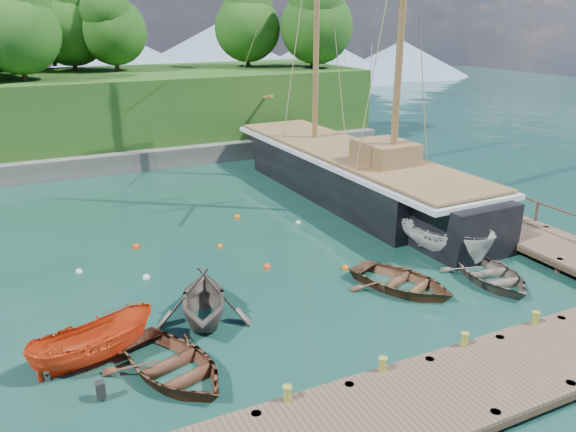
% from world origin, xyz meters
% --- Properties ---
extents(ground, '(160.00, 160.00, 0.00)m').
position_xyz_m(ground, '(0.00, 0.00, 0.00)').
color(ground, '#103928').
rests_on(ground, ground).
extents(dock_near, '(20.00, 3.20, 1.10)m').
position_xyz_m(dock_near, '(2.00, -6.50, 0.43)').
color(dock_near, brown).
rests_on(dock_near, ground).
extents(dock_east, '(3.20, 24.00, 1.10)m').
position_xyz_m(dock_east, '(11.50, 7.00, 0.43)').
color(dock_east, brown).
rests_on(dock_east, ground).
extents(bollard_0, '(0.26, 0.26, 0.45)m').
position_xyz_m(bollard_0, '(-4.00, -5.10, 0.00)').
color(bollard_0, olive).
rests_on(bollard_0, ground).
extents(bollard_1, '(0.26, 0.26, 0.45)m').
position_xyz_m(bollard_1, '(-1.00, -5.10, 0.00)').
color(bollard_1, olive).
rests_on(bollard_1, ground).
extents(bollard_2, '(0.26, 0.26, 0.45)m').
position_xyz_m(bollard_2, '(2.00, -5.10, 0.00)').
color(bollard_2, olive).
rests_on(bollard_2, ground).
extents(bollard_3, '(0.26, 0.26, 0.45)m').
position_xyz_m(bollard_3, '(5.00, -5.10, 0.00)').
color(bollard_3, olive).
rests_on(bollard_3, ground).
extents(rowboat_0, '(4.41, 5.20, 0.92)m').
position_xyz_m(rowboat_0, '(-6.23, -1.86, 0.00)').
color(rowboat_0, '#55311F').
rests_on(rowboat_0, ground).
extents(rowboat_1, '(4.43, 4.77, 2.05)m').
position_xyz_m(rowboat_1, '(-4.42, 0.80, 0.00)').
color(rowboat_1, '#59514A').
rests_on(rowboat_1, ground).
extents(rowboat_2, '(4.53, 5.14, 0.88)m').
position_xyz_m(rowboat_2, '(3.33, -0.22, 0.00)').
color(rowboat_2, brown).
rests_on(rowboat_2, ground).
extents(rowboat_3, '(3.57, 4.58, 0.87)m').
position_xyz_m(rowboat_3, '(7.00, -1.19, 0.00)').
color(rowboat_3, '#61584F').
rests_on(rowboat_3, ground).
extents(motorboat_orange, '(4.16, 2.29, 1.52)m').
position_xyz_m(motorboat_orange, '(-8.24, -0.14, 0.00)').
color(motorboat_orange, red).
rests_on(motorboat_orange, ground).
extents(cabin_boat_white, '(3.08, 5.00, 1.81)m').
position_xyz_m(cabin_boat_white, '(7.00, 1.66, 0.00)').
color(cabin_boat_white, silver).
rests_on(cabin_boat_white, ground).
extents(schooner, '(5.77, 28.51, 21.08)m').
position_xyz_m(schooner, '(7.90, 11.27, 1.17)').
color(schooner, black).
rests_on(schooner, ground).
extents(mooring_buoy_0, '(0.32, 0.32, 0.32)m').
position_xyz_m(mooring_buoy_0, '(-5.52, 5.09, 0.00)').
color(mooring_buoy_0, silver).
rests_on(mooring_buoy_0, ground).
extents(mooring_buoy_1, '(0.29, 0.29, 0.29)m').
position_xyz_m(mooring_buoy_1, '(-1.71, 6.92, 0.00)').
color(mooring_buoy_1, '#D94B0E').
rests_on(mooring_buoy_1, ground).
extents(mooring_buoy_2, '(0.33, 0.33, 0.33)m').
position_xyz_m(mooring_buoy_2, '(-0.65, 3.90, 0.00)').
color(mooring_buoy_2, '#F14214').
rests_on(mooring_buoy_2, ground).
extents(mooring_buoy_3, '(0.28, 0.28, 0.28)m').
position_xyz_m(mooring_buoy_3, '(3.00, 8.20, 0.00)').
color(mooring_buoy_3, silver).
rests_on(mooring_buoy_3, ground).
extents(mooring_buoy_4, '(0.36, 0.36, 0.36)m').
position_xyz_m(mooring_buoy_4, '(-5.24, 8.56, 0.00)').
color(mooring_buoy_4, '#ED350B').
rests_on(mooring_buoy_4, ground).
extents(mooring_buoy_5, '(0.34, 0.34, 0.34)m').
position_xyz_m(mooring_buoy_5, '(0.45, 10.36, 0.00)').
color(mooring_buoy_5, orange).
rests_on(mooring_buoy_5, ground).
extents(mooring_buoy_6, '(0.30, 0.30, 0.30)m').
position_xyz_m(mooring_buoy_6, '(-7.95, 6.90, 0.00)').
color(mooring_buoy_6, white).
rests_on(mooring_buoy_6, ground).
extents(mooring_buoy_7, '(0.30, 0.30, 0.30)m').
position_xyz_m(mooring_buoy_7, '(2.31, 2.37, 0.00)').
color(mooring_buoy_7, '#EA5707').
rests_on(mooring_buoy_7, ground).
extents(distant_ridge, '(117.00, 40.00, 10.00)m').
position_xyz_m(distant_ridge, '(4.30, 70.00, 4.35)').
color(distant_ridge, '#728CA5').
rests_on(distant_ridge, ground).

